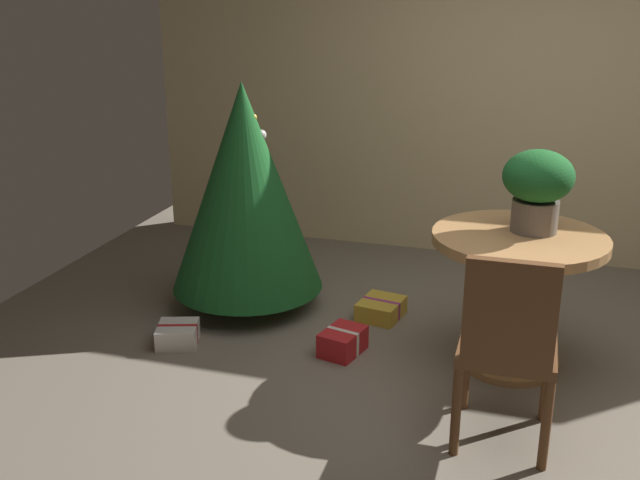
% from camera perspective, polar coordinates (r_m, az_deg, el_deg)
% --- Properties ---
extents(ground_plane, '(6.60, 6.60, 0.00)m').
position_cam_1_polar(ground_plane, '(4.03, 13.82, -11.56)').
color(ground_plane, '#756B5B').
extents(back_wall_panel, '(6.00, 0.10, 2.60)m').
position_cam_1_polar(back_wall_panel, '(5.74, 16.25, 11.12)').
color(back_wall_panel, beige).
rests_on(back_wall_panel, ground_plane).
extents(round_dining_table, '(0.93, 0.93, 0.77)m').
position_cam_1_polar(round_dining_table, '(4.13, 14.94, -3.15)').
color(round_dining_table, '#B27F4C').
rests_on(round_dining_table, ground_plane).
extents(flower_vase, '(0.37, 0.37, 0.44)m').
position_cam_1_polar(flower_vase, '(4.04, 16.51, 4.16)').
color(flower_vase, '#665B51').
rests_on(flower_vase, round_dining_table).
extents(wooden_chair_near, '(0.43, 0.45, 0.96)m').
position_cam_1_polar(wooden_chair_near, '(3.36, 14.36, -7.68)').
color(wooden_chair_near, brown).
rests_on(wooden_chair_near, ground_plane).
extents(holiday_tree, '(0.99, 0.99, 1.48)m').
position_cam_1_polar(holiday_tree, '(4.70, -5.85, 4.03)').
color(holiday_tree, brown).
rests_on(holiday_tree, ground_plane).
extents(gift_box_cream, '(0.29, 0.30, 0.12)m').
position_cam_1_polar(gift_box_cream, '(4.48, -10.98, -7.20)').
color(gift_box_cream, silver).
rests_on(gift_box_cream, ground_plane).
extents(gift_box_gold, '(0.30, 0.34, 0.12)m').
position_cam_1_polar(gift_box_gold, '(4.76, 4.75, -5.33)').
color(gift_box_gold, gold).
rests_on(gift_box_gold, ground_plane).
extents(gift_box_red, '(0.26, 0.31, 0.14)m').
position_cam_1_polar(gift_box_red, '(4.29, 1.78, -7.88)').
color(gift_box_red, red).
rests_on(gift_box_red, ground_plane).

